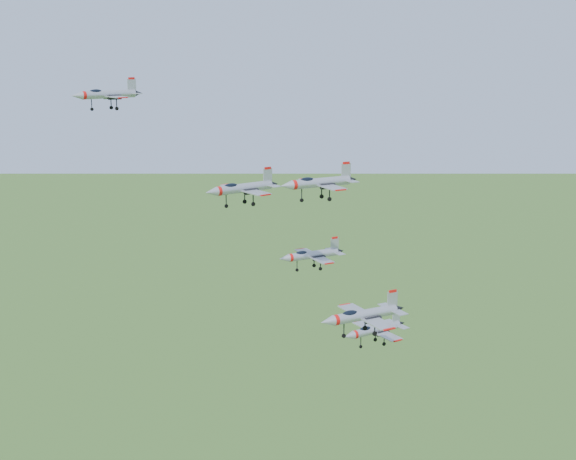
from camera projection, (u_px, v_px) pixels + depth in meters
name	position (u px, v px, depth m)	size (l,w,h in m)	color
jet_lead	(107.00, 94.00, 118.33)	(11.19, 9.34, 2.99)	#969AA1
jet_left_high	(242.00, 188.00, 114.36)	(12.39, 10.36, 3.32)	#969AA1
jet_right_high	(318.00, 182.00, 95.63)	(10.50, 8.61, 2.82)	#969AA1
jet_left_low	(311.00, 255.00, 128.73)	(11.85, 9.72, 3.18)	#969AA1
jet_right_low	(362.00, 315.00, 111.39)	(13.74, 11.27, 3.69)	#969AA1
jet_trail	(374.00, 330.00, 128.77)	(12.50, 10.38, 3.34)	#969AA1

